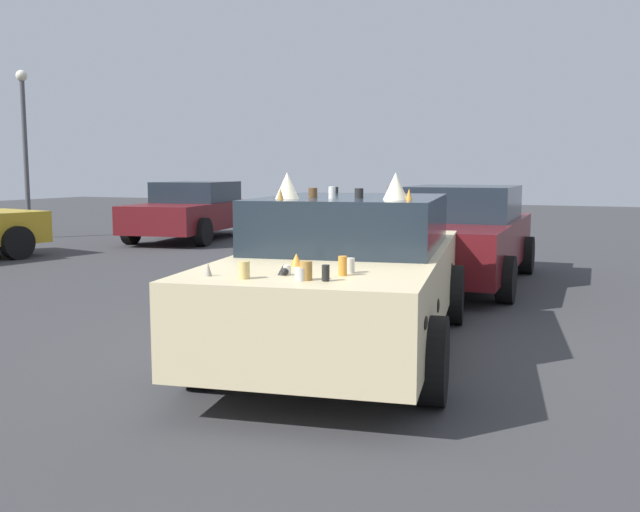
# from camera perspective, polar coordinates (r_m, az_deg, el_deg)

# --- Properties ---
(ground_plane) EXTENTS (60.00, 60.00, 0.00)m
(ground_plane) POSITION_cam_1_polar(r_m,az_deg,el_deg) (6.87, 2.32, -7.59)
(ground_plane) COLOR #38383A
(art_car_decorated) EXTENTS (4.82, 2.59, 1.71)m
(art_car_decorated) POSITION_cam_1_polar(r_m,az_deg,el_deg) (6.77, 2.43, -1.27)
(art_car_decorated) COLOR beige
(art_car_decorated) RESTS_ON ground
(parked_sedan_far_left) EXTENTS (4.61, 2.09, 1.48)m
(parked_sedan_far_left) POSITION_cam_1_polar(r_m,az_deg,el_deg) (10.99, 11.24, 1.66)
(parked_sedan_far_left) COLOR #5B1419
(parked_sedan_far_left) RESTS_ON ground
(parked_sedan_row_back_center) EXTENTS (4.58, 2.54, 1.44)m
(parked_sedan_row_back_center) POSITION_cam_1_polar(r_m,az_deg,el_deg) (17.86, -10.31, 3.66)
(parked_sedan_row_back_center) COLOR #5B1419
(parked_sedan_row_back_center) RESTS_ON ground
(lot_lamp_post) EXTENTS (0.28, 0.28, 4.20)m
(lot_lamp_post) POSITION_cam_1_polar(r_m,az_deg,el_deg) (19.35, -22.83, 8.88)
(lot_lamp_post) COLOR #4C4C51
(lot_lamp_post) RESTS_ON ground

